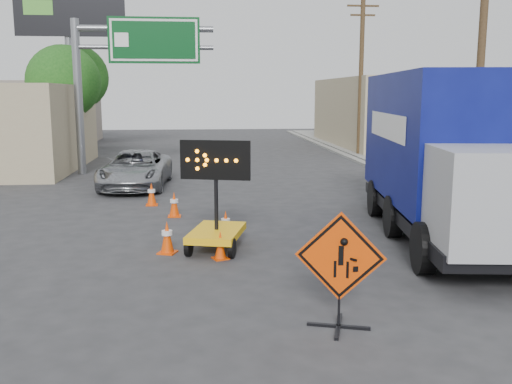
{
  "coord_description": "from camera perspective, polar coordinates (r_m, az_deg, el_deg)",
  "views": [
    {
      "loc": [
        -1.19,
        -8.23,
        3.6
      ],
      "look_at": [
        -0.14,
        2.39,
        1.75
      ],
      "focal_mm": 40.0,
      "sensor_mm": 36.0,
      "label": 1
    }
  ],
  "objects": [
    {
      "name": "ground",
      "position": [
        9.07,
        2.41,
        -13.57
      ],
      "size": [
        100.0,
        100.0,
        0.0
      ],
      "primitive_type": "plane",
      "color": "#2D2D30",
      "rests_on": "ground"
    },
    {
      "name": "curb_right",
      "position": [
        24.96,
        14.05,
        1.39
      ],
      "size": [
        0.4,
        60.0,
        0.12
      ],
      "primitive_type": "cube",
      "color": "gray",
      "rests_on": "ground"
    },
    {
      "name": "sidewalk_right",
      "position": [
        25.82,
        18.86,
        1.47
      ],
      "size": [
        4.0,
        60.0,
        0.15
      ],
      "primitive_type": "cube",
      "color": "gray",
      "rests_on": "ground"
    },
    {
      "name": "storefront_left_far",
      "position": [
        44.46,
        -23.96,
        7.2
      ],
      "size": [
        12.0,
        10.0,
        4.4
      ],
      "primitive_type": "cube",
      "color": "gray",
      "rests_on": "ground"
    },
    {
      "name": "building_right_far",
      "position": [
        40.8,
        14.83,
        7.7
      ],
      "size": [
        10.0,
        14.0,
        4.6
      ],
      "primitive_type": "cube",
      "color": "tan",
      "rests_on": "ground"
    },
    {
      "name": "highway_gantry",
      "position": [
        26.43,
        -13.03,
        12.79
      ],
      "size": [
        6.18,
        0.38,
        6.9
      ],
      "color": "slate",
      "rests_on": "ground"
    },
    {
      "name": "billboard",
      "position": [
        35.05,
        -18.1,
        15.52
      ],
      "size": [
        6.1,
        0.54,
        9.85
      ],
      "color": "slate",
      "rests_on": "ground"
    },
    {
      "name": "utility_pole_near",
      "position": [
        20.45,
        21.56,
        12.21
      ],
      "size": [
        1.8,
        0.26,
        9.0
      ],
      "color": "#4F3A21",
      "rests_on": "ground"
    },
    {
      "name": "utility_pole_far",
      "position": [
        33.54,
        10.46,
        11.54
      ],
      "size": [
        1.8,
        0.26,
        9.0
      ],
      "color": "#4F3A21",
      "rests_on": "ground"
    },
    {
      "name": "tree_left_near",
      "position": [
        31.0,
        -18.67,
        10.38
      ],
      "size": [
        3.71,
        3.71,
        6.03
      ],
      "color": "#4F3A21",
      "rests_on": "ground"
    },
    {
      "name": "tree_left_far",
      "position": [
        39.04,
        -17.53,
        10.86
      ],
      "size": [
        4.1,
        4.1,
        6.66
      ],
      "color": "#4F3A21",
      "rests_on": "ground"
    },
    {
      "name": "construction_sign",
      "position": [
        8.88,
        8.4,
        -7.49
      ],
      "size": [
        1.34,
        0.96,
        1.84
      ],
      "rotation": [
        0.0,
        0.0,
        -0.3
      ],
      "color": "black",
      "rests_on": "ground"
    },
    {
      "name": "arrow_board",
      "position": [
        13.26,
        -3.98,
        -3.33
      ],
      "size": [
        1.58,
        2.01,
        2.56
      ],
      "rotation": [
        0.0,
        0.0,
        -0.26
      ],
      "color": "#FFB90E",
      "rests_on": "ground"
    },
    {
      "name": "pickup_truck",
      "position": [
        22.48,
        -11.94,
        2.24
      ],
      "size": [
        2.64,
        5.23,
        1.42
      ],
      "primitive_type": "imported",
      "rotation": [
        0.0,
        0.0,
        -0.06
      ],
      "color": "#9D9FA4",
      "rests_on": "ground"
    },
    {
      "name": "box_truck",
      "position": [
        14.85,
        18.32,
        2.62
      ],
      "size": [
        3.65,
        8.92,
        4.1
      ],
      "rotation": [
        0.0,
        0.0,
        -0.13
      ],
      "color": "black",
      "rests_on": "ground"
    },
    {
      "name": "cone_a",
      "position": [
        12.58,
        -3.59,
        -5.3
      ],
      "size": [
        0.42,
        0.42,
        0.64
      ],
      "rotation": [
        0.0,
        0.0,
        0.35
      ],
      "color": "#E94104",
      "rests_on": "ground"
    },
    {
      "name": "cone_b",
      "position": [
        13.14,
        -8.88,
        -4.48
      ],
      "size": [
        0.49,
        0.49,
        0.75
      ],
      "rotation": [
        0.0,
        0.0,
        -0.35
      ],
      "color": "#E94104",
      "rests_on": "ground"
    },
    {
      "name": "cone_c",
      "position": [
        14.43,
        -3.05,
        -3.21
      ],
      "size": [
        0.43,
        0.43,
        0.69
      ],
      "rotation": [
        0.0,
        0.0,
        0.28
      ],
      "color": "#E94104",
      "rests_on": "ground"
    },
    {
      "name": "cone_d",
      "position": [
        16.98,
        -8.18,
        -1.22
      ],
      "size": [
        0.38,
        0.38,
        0.74
      ],
      "rotation": [
        0.0,
        0.0,
        -0.0
      ],
      "color": "#E94104",
      "rests_on": "ground"
    },
    {
      "name": "cone_e",
      "position": [
        18.81,
        -10.4,
        -0.2
      ],
      "size": [
        0.39,
        0.39,
        0.75
      ],
      "rotation": [
        0.0,
        0.0,
        0.04
      ],
      "color": "#E94104",
      "rests_on": "ground"
    }
  ]
}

